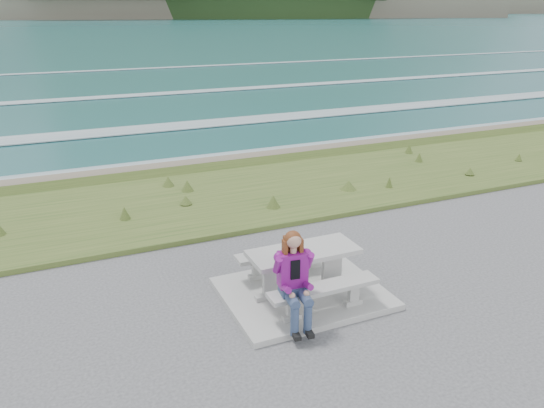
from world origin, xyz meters
The scene contains 8 objects.
concrete_slab centered at (0.00, 0.00, 0.05)m, with size 2.60×2.10×0.10m, color gray.
picnic_table centered at (0.00, 0.00, 0.68)m, with size 1.80×0.75×0.75m.
bench_landward centered at (0.00, -0.70, 0.45)m, with size 1.80×0.35×0.45m.
bench_seaward centered at (0.00, 0.70, 0.45)m, with size 1.80×0.35×0.45m.
grass_verge centered at (0.00, 5.00, 0.00)m, with size 160.00×4.50×0.22m, color #324C1C.
shore_drop centered at (0.00, 7.90, 0.00)m, with size 160.00×0.80×2.20m, color #63574A.
ocean centered at (0.00, 25.09, -1.74)m, with size 1600.00×1600.00×0.09m.
seated_woman centered at (-0.55, -0.84, 0.63)m, with size 0.49×0.76×1.44m.
Camera 1 is at (-3.58, -6.90, 4.55)m, focal length 35.00 mm.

